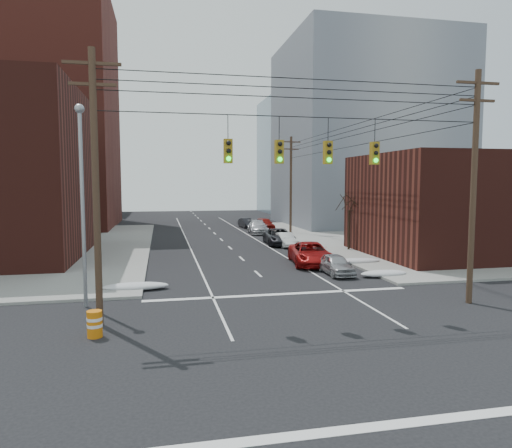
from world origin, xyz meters
name	(u,v)px	position (x,y,z in m)	size (l,w,h in m)	color
ground	(324,335)	(0.00, 0.00, 0.00)	(160.00, 160.00, 0.00)	black
sidewalk_ne	(473,236)	(27.00, 27.00, 0.07)	(40.00, 40.00, 0.15)	gray
building_brick_tall	(15,110)	(-24.00, 48.00, 15.00)	(24.00, 20.00, 30.00)	maroon
building_brick_far	(50,182)	(-26.00, 74.00, 6.00)	(22.00, 18.00, 12.00)	#461A15
building_office	(364,135)	(22.00, 44.00, 12.50)	(22.00, 20.00, 25.00)	gray
building_glass	(316,156)	(24.00, 70.00, 11.00)	(20.00, 18.00, 22.00)	gray
building_storefront	(468,205)	(18.00, 16.00, 4.00)	(16.00, 12.00, 8.00)	#461A15
utility_pole_left	(96,183)	(-8.50, 3.00, 5.78)	(2.20, 0.28, 11.00)	#473323
utility_pole_right	(474,183)	(8.50, 3.00, 5.78)	(2.20, 0.28, 11.00)	#473323
utility_pole_far	(291,183)	(8.50, 34.00, 5.78)	(2.20, 0.28, 11.00)	#473323
traffic_signals	(304,151)	(0.10, 2.97, 7.17)	(17.00, 0.42, 2.02)	black
street_light	(82,188)	(-9.50, 6.00, 5.54)	(0.44, 0.44, 9.32)	gray
bare_tree	(349,224)	(9.59, 20.00, 2.32)	(2.09, 2.20, 4.93)	black
snow_nw	(136,286)	(-7.40, 9.00, 0.21)	(3.50, 1.08, 0.42)	silver
snow_ne	(384,274)	(7.40, 9.50, 0.21)	(3.00, 1.08, 0.42)	silver
snow_east_far	(354,261)	(7.40, 14.00, 0.21)	(4.00, 1.08, 0.42)	silver
red_pickup	(311,254)	(4.34, 14.48, 0.79)	(2.61, 5.65, 1.57)	#990E0D
parked_car_a	(336,264)	(4.80, 10.85, 0.64)	(1.52, 3.77, 1.29)	#ABABAF
parked_car_b	(285,240)	(5.08, 23.91, 0.62)	(1.30, 3.74, 1.23)	white
parked_car_c	(279,237)	(4.84, 25.20, 0.74)	(2.47, 5.35, 1.49)	black
parked_car_d	(258,227)	(4.84, 34.81, 0.73)	(2.05, 5.05, 1.47)	#B1B1B6
parked_car_e	(264,224)	(6.40, 38.32, 0.77)	(1.82, 4.53, 1.54)	maroon
parked_car_f	(246,223)	(4.80, 42.11, 0.61)	(1.29, 3.71, 1.22)	black
lot_car_a	(44,248)	(-14.87, 21.18, 0.85)	(1.47, 4.22, 1.39)	silver
lot_car_b	(58,240)	(-14.84, 26.23, 0.84)	(2.31, 5.00, 1.39)	#9D9DA1
lot_car_c	(4,240)	(-19.05, 25.84, 0.93)	(2.19, 5.38, 1.56)	black
lot_car_d	(38,237)	(-17.32, 29.55, 0.78)	(1.50, 3.72, 1.27)	#BCBDC2
construction_barrel	(95,324)	(-8.50, 1.52, 0.52)	(0.67, 0.67, 1.01)	orange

